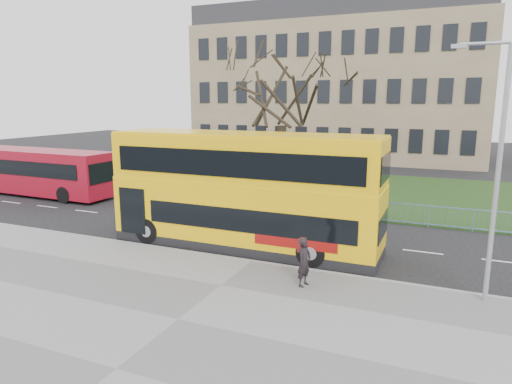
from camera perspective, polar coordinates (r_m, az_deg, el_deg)
ground at (r=19.15m, az=1.32°, el=-7.46°), size 120.00×120.00×0.00m
pavement at (r=13.57m, az=-9.70°, el=-15.63°), size 80.00×10.50×0.12m
kerb at (r=17.78m, az=-0.55°, el=-8.74°), size 80.00×0.20×0.14m
grass_verge at (r=32.44m, az=10.71°, el=0.28°), size 80.00×15.40×0.08m
guard_railing at (r=25.03m, az=6.93°, el=-1.71°), size 40.00×0.12×1.10m
bare_tree at (r=28.55m, az=3.24°, el=10.03°), size 7.60×7.60×10.86m
civic_building at (r=53.15m, az=10.56°, el=12.10°), size 30.00×15.00×14.00m
yellow_bus at (r=19.14m, az=-1.53°, el=0.52°), size 11.48×2.79×4.81m
red_bus at (r=33.46m, az=-25.77°, el=2.38°), size 11.46×2.89×3.00m
pedestrian at (r=15.32m, az=6.06°, el=-8.70°), size 0.53×0.68×1.65m
street_lamp at (r=15.01m, az=27.72°, el=2.98°), size 1.63×0.20×7.69m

